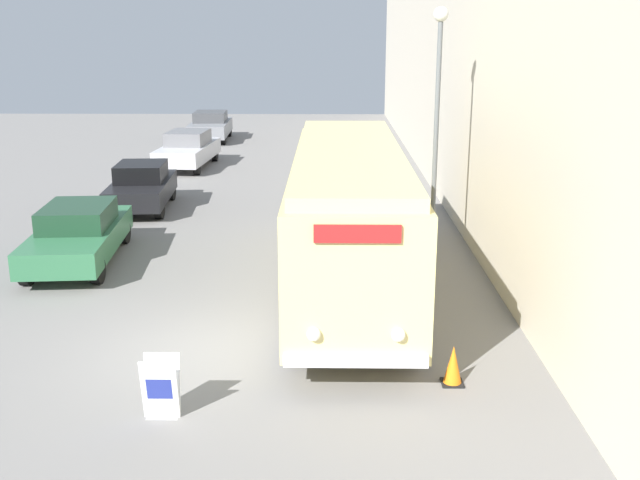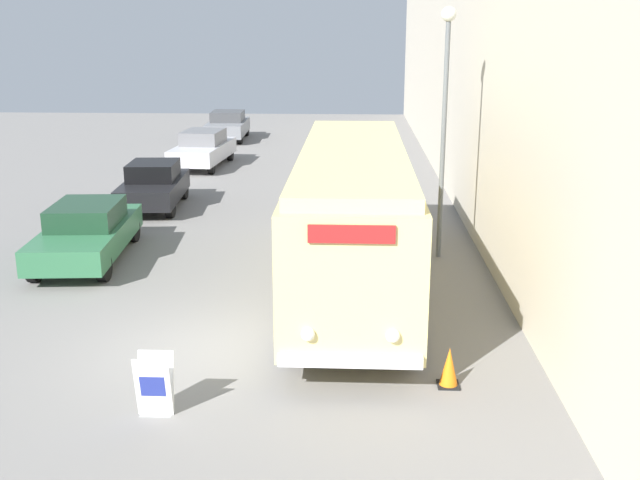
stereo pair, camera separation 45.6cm
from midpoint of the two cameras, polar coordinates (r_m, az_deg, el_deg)
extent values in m
plane|color=slate|center=(13.84, -8.30, -8.43)|extent=(80.00, 80.00, 0.00)
cube|color=beige|center=(22.73, 12.28, 11.83)|extent=(0.30, 60.00, 8.45)
cylinder|color=black|center=(13.30, -1.18, -6.95)|extent=(0.28, 0.99, 0.99)
cylinder|color=black|center=(13.33, 7.86, -7.06)|extent=(0.28, 0.99, 0.99)
cylinder|color=black|center=(20.60, 0.27, 1.30)|extent=(0.28, 0.99, 0.99)
cylinder|color=black|center=(20.62, 6.06, 1.22)|extent=(0.28, 0.99, 0.99)
cube|color=#E5D17F|center=(16.56, 3.30, 2.02)|extent=(2.40, 10.49, 2.43)
cube|color=#F3DD87|center=(16.30, 3.38, 6.58)|extent=(2.21, 10.07, 0.24)
cube|color=silver|center=(11.89, 3.41, -9.21)|extent=(2.28, 0.12, 0.20)
sphere|color=white|center=(11.75, 0.20, -7.20)|extent=(0.22, 0.22, 0.22)
sphere|color=white|center=(11.77, 6.69, -7.27)|extent=(0.22, 0.22, 0.22)
cube|color=maroon|center=(11.22, 3.58, 0.45)|extent=(1.32, 0.06, 0.28)
cube|color=gray|center=(11.86, -11.26, -12.88)|extent=(0.49, 0.21, 0.01)
cube|color=white|center=(11.57, -11.49, -10.97)|extent=(0.54, 0.20, 0.98)
cube|color=white|center=(11.72, -11.29, -10.60)|extent=(0.54, 0.20, 0.98)
cube|color=navy|center=(11.54, -11.52, -10.90)|extent=(0.38, 0.07, 0.34)
cylinder|color=#595E60|center=(18.91, 10.05, 7.31)|extent=(0.12, 0.12, 5.88)
sphere|color=silver|center=(18.72, 10.51, 16.57)|extent=(0.36, 0.36, 0.36)
cylinder|color=black|center=(18.39, -20.28, -2.09)|extent=(0.22, 0.62, 0.62)
cylinder|color=black|center=(17.95, -15.47, -2.09)|extent=(0.22, 0.62, 0.62)
cylinder|color=black|center=(21.49, -17.59, 0.64)|extent=(0.22, 0.62, 0.62)
cylinder|color=black|center=(21.12, -13.44, 0.70)|extent=(0.22, 0.62, 0.62)
cube|color=#2D6642|center=(19.63, -16.69, 0.24)|extent=(2.25, 4.92, 0.60)
cube|color=#193824|center=(19.61, -16.74, 1.93)|extent=(1.75, 2.28, 0.54)
cylinder|color=black|center=(23.91, -14.33, 2.38)|extent=(0.22, 0.63, 0.63)
cylinder|color=black|center=(23.61, -10.80, 2.44)|extent=(0.22, 0.63, 0.63)
cylinder|color=black|center=(26.46, -13.07, 3.73)|extent=(0.22, 0.63, 0.63)
cylinder|color=black|center=(26.20, -9.87, 3.78)|extent=(0.22, 0.63, 0.63)
cube|color=black|center=(24.97, -12.04, 3.81)|extent=(2.04, 4.20, 0.62)
cube|color=black|center=(24.96, -12.07, 5.19)|extent=(1.61, 1.94, 0.56)
cylinder|color=black|center=(31.05, -10.66, 5.61)|extent=(0.22, 0.66, 0.66)
cylinder|color=black|center=(30.63, -7.86, 5.60)|extent=(0.22, 0.66, 0.66)
cylinder|color=black|center=(34.19, -9.04, 6.60)|extent=(0.22, 0.66, 0.66)
cylinder|color=black|center=(33.81, -6.47, 6.59)|extent=(0.22, 0.66, 0.66)
cube|color=#B7B7BC|center=(32.36, -8.50, 6.69)|extent=(2.14, 4.83, 0.64)
cube|color=slate|center=(32.38, -8.49, 7.77)|extent=(1.69, 2.22, 0.56)
cylinder|color=black|center=(38.91, -8.21, 7.70)|extent=(0.22, 0.63, 0.63)
cylinder|color=black|center=(38.69, -5.78, 7.73)|extent=(0.22, 0.63, 0.63)
cylinder|color=black|center=(42.00, -7.56, 8.30)|extent=(0.22, 0.63, 0.63)
cylinder|color=black|center=(41.80, -5.31, 8.34)|extent=(0.22, 0.63, 0.63)
cube|color=slate|center=(40.30, -6.72, 8.50)|extent=(2.07, 4.62, 0.67)
cube|color=#3F4043|center=(40.34, -6.73, 9.36)|extent=(1.69, 2.10, 0.51)
cube|color=black|center=(12.70, 10.78, -10.79)|extent=(0.36, 0.36, 0.03)
cone|color=orange|center=(12.55, 10.85, -9.42)|extent=(0.30, 0.30, 0.64)
camera|label=1|loc=(0.23, -89.07, 0.26)|focal=42.00mm
camera|label=2|loc=(0.23, 90.93, -0.26)|focal=42.00mm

